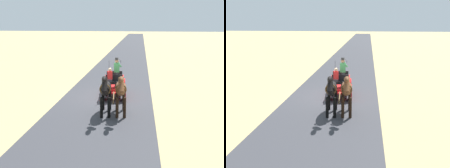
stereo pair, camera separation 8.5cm
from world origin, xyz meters
TOP-DOWN VIEW (x-y plane):
  - ground_plane at (0.00, 0.00)m, footprint 200.00×200.00m
  - road_surface at (0.00, 0.00)m, footprint 5.56×160.00m
  - horse_drawn_carriage at (-0.43, -0.24)m, footprint 1.62×4.52m
  - horse_near_side at (-1.08, 2.75)m, footprint 0.72×2.14m
  - horse_off_side at (-0.33, 2.81)m, footprint 0.69×2.14m

SIDE VIEW (x-z plane):
  - ground_plane at x=0.00m, z-range 0.00..0.00m
  - road_surface at x=0.00m, z-range 0.00..0.01m
  - horse_drawn_carriage at x=-0.43m, z-range -0.43..2.07m
  - horse_near_side at x=-1.08m, z-range 0.22..2.43m
  - horse_off_side at x=-0.33m, z-range 0.22..2.43m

